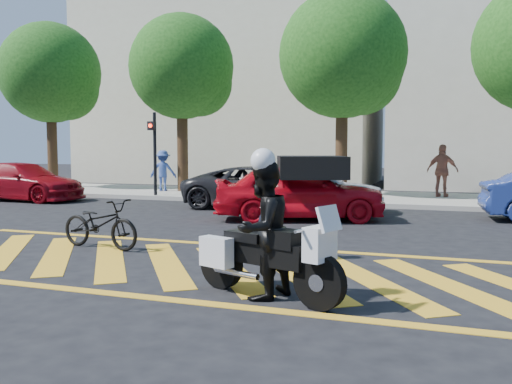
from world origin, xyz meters
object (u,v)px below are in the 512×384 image
(parked_mid_left, at_px, (259,187))
(parked_left, at_px, (23,182))
(officer_bike, at_px, (269,211))
(bicycle, at_px, (100,224))
(police_motorcycle, at_px, (265,256))
(red_convertible, at_px, (299,191))
(officer_moto, at_px, (263,230))
(parked_mid_right, at_px, (311,188))

(parked_mid_left, bearing_deg, parked_left, 86.52)
(officer_bike, distance_m, bicycle, 3.36)
(officer_bike, xyz_separation_m, parked_mid_left, (-2.83, 7.50, -0.18))
(police_motorcycle, bearing_deg, parked_left, 163.35)
(officer_bike, xyz_separation_m, parked_left, (-11.71, 6.99, -0.15))
(red_convertible, relative_size, parked_left, 0.95)
(police_motorcycle, relative_size, parked_left, 0.46)
(officer_bike, relative_size, parked_left, 0.36)
(officer_bike, distance_m, red_convertible, 5.22)
(officer_moto, bearing_deg, officer_bike, -143.65)
(police_motorcycle, height_order, parked_mid_left, parked_mid_left)
(officer_moto, height_order, parked_mid_right, officer_moto)
(red_convertible, bearing_deg, bicycle, 135.07)
(parked_mid_left, bearing_deg, parked_mid_right, -111.50)
(police_motorcycle, xyz_separation_m, parked_left, (-12.38, 9.20, 0.15))
(police_motorcycle, bearing_deg, officer_bike, 126.84)
(red_convertible, bearing_deg, police_motorcycle, 172.29)
(officer_moto, xyz_separation_m, red_convertible, (-1.53, 7.38, -0.11))
(red_convertible, bearing_deg, officer_moto, 172.15)
(officer_bike, height_order, parked_mid_left, officer_bike)
(bicycle, bearing_deg, parked_left, 58.21)
(parked_mid_left, bearing_deg, bicycle, 169.38)
(officer_bike, distance_m, parked_mid_right, 7.09)
(police_motorcycle, relative_size, parked_mid_left, 0.46)
(officer_bike, height_order, bicycle, officer_bike)
(parked_left, bearing_deg, bicycle, -129.50)
(police_motorcycle, bearing_deg, parked_mid_left, 129.81)
(officer_moto, distance_m, red_convertible, 7.53)
(parked_mid_left, bearing_deg, police_motorcycle, -166.93)
(police_motorcycle, relative_size, parked_mid_right, 0.51)
(bicycle, bearing_deg, parked_mid_left, 4.41)
(police_motorcycle, distance_m, parked_left, 15.43)
(police_motorcycle, distance_m, officer_moto, 0.34)
(parked_mid_right, bearing_deg, bicycle, 153.87)
(police_motorcycle, height_order, parked_mid_right, parked_mid_right)
(parked_left, relative_size, parked_mid_left, 1.00)
(officer_bike, relative_size, parked_mid_left, 0.35)
(red_convertible, distance_m, parked_left, 10.99)
(officer_bike, xyz_separation_m, officer_moto, (0.65, -2.23, 0.04))
(officer_bike, bearing_deg, parked_mid_right, -2.16)
(officer_moto, xyz_separation_m, parked_mid_right, (-1.66, 9.24, -0.15))
(officer_bike, xyz_separation_m, police_motorcycle, (0.67, -2.21, -0.30))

